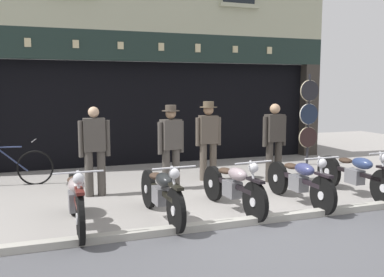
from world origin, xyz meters
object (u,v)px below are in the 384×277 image
motorcycle_center (233,186)px  salesman_right (208,136)px  motorcycle_center_left (161,192)px  shopkeeper_center (171,143)px  salesman_left (95,147)px  advert_board_near (62,98)px  tyre_sign_pole (309,115)px  leaning_bicycle (7,167)px  motorcycle_left (76,198)px  advert_board_far (16,97)px  assistant_far_right (274,139)px  motorcycle_right (356,174)px  motorcycle_center_right (299,180)px

motorcycle_center → salesman_right: (0.47, 2.23, 0.52)m
motorcycle_center_left → shopkeeper_center: bearing=-113.6°
motorcycle_center_left → salesman_left: size_ratio=1.19×
advert_board_near → tyre_sign_pole: bearing=-15.2°
tyre_sign_pole → advert_board_near: 6.11m
salesman_right → leaning_bicycle: (-3.99, 0.88, -0.55)m
motorcycle_left → shopkeeper_center: size_ratio=1.24×
salesman_left → salesman_right: bearing=-165.1°
motorcycle_center_left → salesman_left: 1.95m
tyre_sign_pole → leaning_bicycle: 7.10m
motorcycle_center_left → leaning_bicycle: bearing=-56.0°
salesman_left → advert_board_far: 3.37m
salesman_left → assistant_far_right: assistant_far_right is taller
assistant_far_right → leaning_bicycle: assistant_far_right is taller
salesman_right → advert_board_far: advert_board_far is taller
motorcycle_right → advert_board_far: advert_board_far is taller
assistant_far_right → tyre_sign_pole: 2.32m
advert_board_far → assistant_far_right: bearing=-30.5°
motorcycle_left → salesman_left: size_ratio=1.24×
shopkeeper_center → assistant_far_right: 2.22m
motorcycle_center_left → salesman_right: size_ratio=1.16×
motorcycle_center_left → motorcycle_center_right: 2.42m
assistant_far_right → leaning_bicycle: (-5.23, 1.47, -0.52)m
motorcycle_center_left → salesman_left: (-0.76, 1.73, 0.48)m
motorcycle_center → advert_board_near: size_ratio=1.95×
leaning_bicycle → motorcycle_center_right: bearing=65.2°
motorcycle_right → advert_board_near: (-4.83, 4.57, 1.30)m
motorcycle_left → motorcycle_center_left: 1.23m
salesman_right → assistant_far_right: (1.24, -0.60, -0.03)m
leaning_bicycle → shopkeeper_center: bearing=73.9°
tyre_sign_pole → advert_board_far: tyre_sign_pole is taller
assistant_far_right → advert_board_far: bearing=-34.8°
salesman_left → tyre_sign_pole: (5.47, 1.34, 0.38)m
motorcycle_center → advert_board_near: 5.36m
advert_board_near → assistant_far_right: bearing=-36.4°
motorcycle_center_left → tyre_sign_pole: bearing=-149.3°
motorcycle_center_right → salesman_right: salesman_right is taller
motorcycle_center_right → salesman_right: 2.43m
motorcycle_center → motorcycle_center_right: (1.23, -0.01, 0.00)m
advert_board_near → motorcycle_center_right: bearing=-52.3°
advert_board_near → motorcycle_left: bearing=-90.7°
motorcycle_center → salesman_left: salesman_left is taller
assistant_far_right → leaning_bicycle: size_ratio=0.93×
advert_board_far → leaning_bicycle: 2.05m
tyre_sign_pole → leaning_bicycle: tyre_sign_pole is taller
tyre_sign_pole → salesman_right: bearing=-165.3°
salesman_right → leaning_bicycle: size_ratio=0.95×
motorcycle_left → advert_board_near: advert_board_near is taller
motorcycle_right → advert_board_near: size_ratio=2.10×
motorcycle_left → advert_board_near: 4.82m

